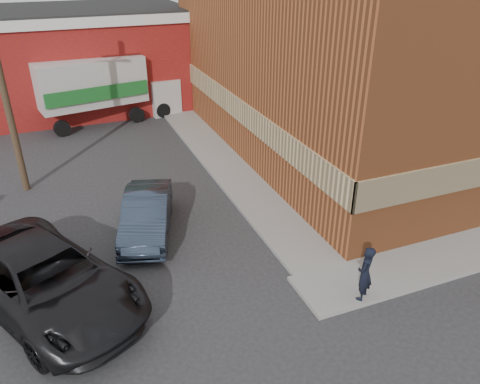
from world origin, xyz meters
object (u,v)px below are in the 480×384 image
object	(u,v)px
box_truck	(104,85)
man	(365,273)
warehouse	(46,60)
sedan	(147,214)
suv_a	(46,280)
brick_building	(377,41)

from	to	relation	value
box_truck	man	bearing A→B (deg)	-87.53
warehouse	sedan	xyz separation A→B (m)	(2.33, -15.95, -2.12)
suv_a	man	bearing A→B (deg)	-48.81
box_truck	warehouse	bearing A→B (deg)	113.50
brick_building	suv_a	xyz separation A→B (m)	(-15.35, -7.63, -3.82)
warehouse	man	bearing A→B (deg)	-72.12
warehouse	man	world-z (taller)	warehouse
brick_building	box_truck	xyz separation A→B (m)	(-11.82, 7.13, -2.66)
brick_building	suv_a	world-z (taller)	brick_building
suv_a	box_truck	bearing A→B (deg)	48.23
warehouse	suv_a	distance (m)	18.76
brick_building	suv_a	bearing A→B (deg)	-153.55
warehouse	suv_a	bearing A→B (deg)	-92.61
warehouse	sedan	distance (m)	16.26
suv_a	box_truck	xyz separation A→B (m)	(3.52, 14.77, 1.16)
man	box_truck	bearing A→B (deg)	-113.26
brick_building	sedan	xyz separation A→B (m)	(-12.17, -4.95, -3.99)
warehouse	suv_a	size ratio (longest dim) A/B	2.63
man	sedan	world-z (taller)	man
brick_building	man	bearing A→B (deg)	-125.57
man	suv_a	bearing A→B (deg)	-57.34
brick_building	sedan	world-z (taller)	brick_building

